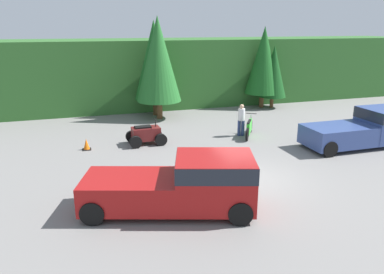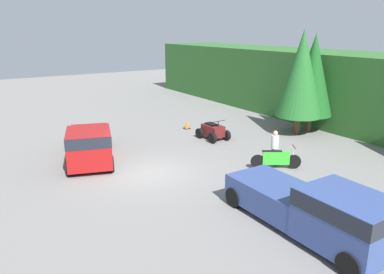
% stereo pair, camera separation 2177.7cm
% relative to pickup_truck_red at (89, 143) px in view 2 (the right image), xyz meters
% --- Properties ---
extents(ground_plane, '(80.00, 80.00, 0.00)m').
position_rel_pickup_truck_red_xyz_m(ground_plane, '(3.00, 1.72, -0.98)').
color(ground_plane, slate).
extents(hillside_backdrop, '(44.00, 6.00, 4.90)m').
position_rel_pickup_truck_red_xyz_m(hillside_backdrop, '(3.00, 17.72, 1.47)').
color(hillside_backdrop, '#2D6028').
rests_on(hillside_backdrop, ground_plane).
extents(tree_left, '(2.74, 2.74, 6.24)m').
position_rel_pickup_truck_red_xyz_m(tree_left, '(2.04, 13.87, 2.69)').
color(tree_left, brown).
rests_on(tree_left, ground_plane).
extents(tree_mid_left, '(2.86, 2.86, 6.50)m').
position_rel_pickup_truck_red_xyz_m(tree_mid_left, '(2.05, 12.78, 2.84)').
color(tree_mid_left, brown).
rests_on(tree_mid_left, ground_plane).
extents(pickup_truck_red, '(5.87, 3.63, 1.86)m').
position_rel_pickup_truck_red_xyz_m(pickup_truck_red, '(0.00, 0.00, 0.00)').
color(pickup_truck_red, maroon).
rests_on(pickup_truck_red, ground_plane).
extents(pickup_truck_second, '(6.01, 2.16, 1.86)m').
position_rel_pickup_truck_red_xyz_m(pickup_truck_second, '(10.97, 3.93, 0.00)').
color(pickup_truck_second, '#334784').
rests_on(pickup_truck_second, ground_plane).
extents(dirt_bike, '(1.39, 2.10, 1.12)m').
position_rel_pickup_truck_red_xyz_m(dirt_bike, '(5.83, 7.21, -0.51)').
color(dirt_bike, black).
rests_on(dirt_bike, ground_plane).
extents(quad_atv, '(1.96, 1.34, 1.25)m').
position_rel_pickup_truck_red_xyz_m(quad_atv, '(0.15, 7.54, -0.49)').
color(quad_atv, black).
rests_on(quad_atv, ground_plane).
extents(rider_person, '(0.45, 0.45, 1.77)m').
position_rel_pickup_truck_red_xyz_m(rider_person, '(5.45, 7.45, -0.02)').
color(rider_person, navy).
rests_on(rider_person, ground_plane).
extents(traffic_cone, '(0.42, 0.42, 0.55)m').
position_rel_pickup_truck_red_xyz_m(traffic_cone, '(-2.82, 7.50, -0.73)').
color(traffic_cone, black).
rests_on(traffic_cone, ground_plane).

